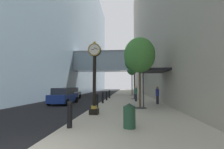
{
  "coord_description": "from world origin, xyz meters",
  "views": [
    {
      "loc": [
        2.83,
        -3.68,
        1.94
      ],
      "look_at": [
        0.99,
        16.3,
        3.39
      ],
      "focal_mm": 24.9,
      "sensor_mm": 36.0,
      "label": 1
    }
  ],
  "objects_px": {
    "bollard_sixth": "(109,94)",
    "trash_bin": "(129,115)",
    "bollard_third": "(97,100)",
    "bollard_fourth": "(103,97)",
    "street_tree_mid_near": "(134,61)",
    "pedestrian_walking": "(136,93)",
    "car_silver_mid": "(71,94)",
    "street_clock": "(94,74)",
    "car_blue_near": "(64,96)",
    "street_tree_mid_far": "(132,70)",
    "street_tree_near": "(139,55)",
    "bollard_nearest": "(70,114)",
    "bollard_fifth": "(107,95)",
    "pedestrian_by_clock": "(157,95)"
  },
  "relations": [
    {
      "from": "bollard_nearest",
      "to": "bollard_fourth",
      "type": "height_order",
      "value": "same"
    },
    {
      "from": "bollard_fifth",
      "to": "street_clock",
      "type": "bearing_deg",
      "value": -87.56
    },
    {
      "from": "car_silver_mid",
      "to": "car_blue_near",
      "type": "bearing_deg",
      "value": -77.64
    },
    {
      "from": "street_tree_mid_near",
      "to": "street_tree_mid_far",
      "type": "height_order",
      "value": "street_tree_mid_near"
    },
    {
      "from": "bollard_sixth",
      "to": "trash_bin",
      "type": "height_order",
      "value": "bollard_sixth"
    },
    {
      "from": "trash_bin",
      "to": "car_silver_mid",
      "type": "height_order",
      "value": "car_silver_mid"
    },
    {
      "from": "car_blue_near",
      "to": "street_tree_mid_far",
      "type": "bearing_deg",
      "value": 60.8
    },
    {
      "from": "street_tree_near",
      "to": "street_tree_mid_near",
      "type": "height_order",
      "value": "street_tree_mid_near"
    },
    {
      "from": "trash_bin",
      "to": "car_silver_mid",
      "type": "bearing_deg",
      "value": 118.23
    },
    {
      "from": "street_tree_near",
      "to": "car_blue_near",
      "type": "relative_size",
      "value": 1.39
    },
    {
      "from": "bollard_sixth",
      "to": "pedestrian_walking",
      "type": "xyz_separation_m",
      "value": [
        3.53,
        -4.03,
        0.33
      ]
    },
    {
      "from": "bollard_third",
      "to": "bollard_fifth",
      "type": "distance_m",
      "value": 6.27
    },
    {
      "from": "bollard_sixth",
      "to": "street_tree_near",
      "type": "distance_m",
      "value": 10.72
    },
    {
      "from": "street_clock",
      "to": "car_silver_mid",
      "type": "xyz_separation_m",
      "value": [
        -5.88,
        11.96,
        -1.91
      ]
    },
    {
      "from": "bollard_nearest",
      "to": "pedestrian_by_clock",
      "type": "xyz_separation_m",
      "value": [
        5.49,
        9.19,
        0.31
      ]
    },
    {
      "from": "pedestrian_by_clock",
      "to": "bollard_nearest",
      "type": "bearing_deg",
      "value": -120.84
    },
    {
      "from": "bollard_fifth",
      "to": "bollard_nearest",
      "type": "bearing_deg",
      "value": -90.0
    },
    {
      "from": "bollard_sixth",
      "to": "car_silver_mid",
      "type": "xyz_separation_m",
      "value": [
        -5.48,
        -0.51,
        0.07
      ]
    },
    {
      "from": "bollard_third",
      "to": "car_silver_mid",
      "type": "xyz_separation_m",
      "value": [
        -5.48,
        8.9,
        0.07
      ]
    },
    {
      "from": "bollard_third",
      "to": "pedestrian_by_clock",
      "type": "height_order",
      "value": "pedestrian_by_clock"
    },
    {
      "from": "bollard_third",
      "to": "street_tree_near",
      "type": "xyz_separation_m",
      "value": [
        3.54,
        -0.01,
        3.71
      ]
    },
    {
      "from": "pedestrian_by_clock",
      "to": "pedestrian_walking",
      "type": "bearing_deg",
      "value": 128.6
    },
    {
      "from": "bollard_third",
      "to": "pedestrian_by_clock",
      "type": "bearing_deg",
      "value": 28.03
    },
    {
      "from": "bollard_fifth",
      "to": "pedestrian_walking",
      "type": "distance_m",
      "value": 3.65
    },
    {
      "from": "bollard_third",
      "to": "bollard_fourth",
      "type": "distance_m",
      "value": 3.14
    },
    {
      "from": "street_clock",
      "to": "trash_bin",
      "type": "bearing_deg",
      "value": -54.3
    },
    {
      "from": "bollard_fourth",
      "to": "car_silver_mid",
      "type": "xyz_separation_m",
      "value": [
        -5.48,
        5.76,
        0.07
      ]
    },
    {
      "from": "pedestrian_by_clock",
      "to": "street_clock",
      "type": "bearing_deg",
      "value": -130.36
    },
    {
      "from": "street_tree_mid_far",
      "to": "pedestrian_walking",
      "type": "bearing_deg",
      "value": -90.05
    },
    {
      "from": "bollard_nearest",
      "to": "street_tree_near",
      "type": "bearing_deg",
      "value": 60.54
    },
    {
      "from": "pedestrian_walking",
      "to": "car_silver_mid",
      "type": "distance_m",
      "value": 9.67
    },
    {
      "from": "bollard_nearest",
      "to": "car_blue_near",
      "type": "xyz_separation_m",
      "value": [
        -4.26,
        9.59,
        0.08
      ]
    },
    {
      "from": "bollard_sixth",
      "to": "car_blue_near",
      "type": "xyz_separation_m",
      "value": [
        -4.26,
        -6.09,
        0.08
      ]
    },
    {
      "from": "street_clock",
      "to": "car_silver_mid",
      "type": "height_order",
      "value": "street_clock"
    },
    {
      "from": "bollard_fourth",
      "to": "street_tree_near",
      "type": "xyz_separation_m",
      "value": [
        3.54,
        -3.15,
        3.71
      ]
    },
    {
      "from": "bollard_third",
      "to": "car_silver_mid",
      "type": "relative_size",
      "value": 0.29
    },
    {
      "from": "street_tree_mid_near",
      "to": "pedestrian_walking",
      "type": "distance_m",
      "value": 5.37
    },
    {
      "from": "bollard_fifth",
      "to": "street_tree_near",
      "type": "distance_m",
      "value": 8.11
    },
    {
      "from": "street_tree_mid_far",
      "to": "car_silver_mid",
      "type": "relative_size",
      "value": 1.51
    },
    {
      "from": "bollard_fourth",
      "to": "car_silver_mid",
      "type": "height_order",
      "value": "car_silver_mid"
    },
    {
      "from": "street_tree_mid_near",
      "to": "bollard_fourth",
      "type": "bearing_deg",
      "value": -122.77
    },
    {
      "from": "street_clock",
      "to": "car_blue_near",
      "type": "height_order",
      "value": "street_clock"
    },
    {
      "from": "bollard_third",
      "to": "street_tree_mid_far",
      "type": "height_order",
      "value": "street_tree_mid_far"
    },
    {
      "from": "bollard_fifth",
      "to": "street_tree_mid_near",
      "type": "relative_size",
      "value": 0.17
    },
    {
      "from": "car_silver_mid",
      "to": "trash_bin",
      "type": "bearing_deg",
      "value": -61.77
    },
    {
      "from": "trash_bin",
      "to": "bollard_sixth",
      "type": "bearing_deg",
      "value": 99.38
    },
    {
      "from": "bollard_nearest",
      "to": "bollard_third",
      "type": "distance_m",
      "value": 6.27
    },
    {
      "from": "bollard_fourth",
      "to": "pedestrian_by_clock",
      "type": "relative_size",
      "value": 0.67
    },
    {
      "from": "bollard_nearest",
      "to": "street_tree_mid_near",
      "type": "bearing_deg",
      "value": 76.65
    },
    {
      "from": "bollard_third",
      "to": "pedestrian_walking",
      "type": "height_order",
      "value": "pedestrian_walking"
    }
  ]
}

